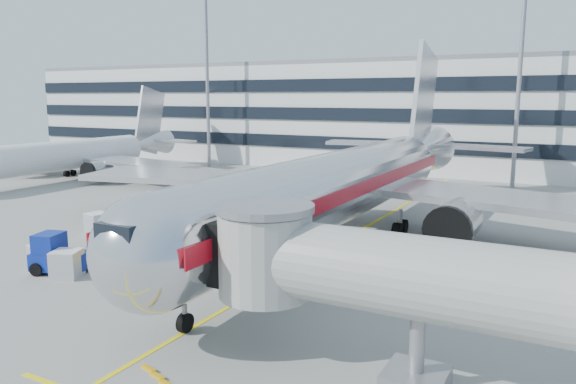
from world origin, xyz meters
The scene contains 14 objects.
ground centered at (0.00, 0.00, 0.00)m, with size 180.00×180.00×0.00m, color gray.
lead_in_line centered at (0.00, 10.00, 0.01)m, with size 0.25×70.00×0.01m, color yellow.
main_jet centered at (0.00, 11.72, 4.23)m, with size 50.95×48.70×16.06m.
jet_bridge centered at (12.18, -8.00, 3.87)m, with size 17.80×4.50×7.00m.
terminal centered at (0.00, 57.95, 7.80)m, with size 150.00×24.25×15.60m.
light_mast_west centered at (-35.00, 42.00, 14.88)m, with size 2.40×1.20×25.45m.
light_mast_centre centered at (8.00, 42.00, 14.88)m, with size 2.40×1.20×25.45m.
second_jet centered at (-42.57, 22.80, 3.18)m, with size 38.21×36.52×12.04m.
belt_loader centered at (-10.09, 0.10, 0.65)m, with size 4.92×2.42×2.30m.
baggage_tug centered at (-12.24, -4.69, 1.05)m, with size 3.58×2.77×2.40m.
cargo_container_left centered at (-13.50, -4.67, 0.78)m, with size 1.80×1.80×1.54m.
cargo_container_right centered at (-17.61, 3.53, 0.81)m, with size 1.81×1.81×1.61m.
cargo_container_front centered at (-10.99, -5.08, 0.81)m, with size 2.00×2.00×1.62m.
ramp_worker centered at (-12.24, 1.02, 0.91)m, with size 0.66×0.44×1.82m, color #8AF419.
Camera 1 is at (15.32, -26.83, 10.48)m, focal length 35.00 mm.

